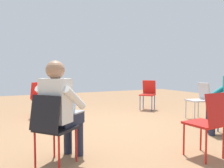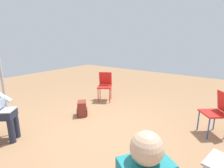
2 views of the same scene
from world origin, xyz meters
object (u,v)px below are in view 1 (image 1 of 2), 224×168
chair_northwest (148,93)px  backpack_near_laptop_user (64,119)px  chair_southwest (41,97)px  chair_north (200,98)px  person_with_laptop (61,106)px  chair_east (209,120)px  chair_southeast (52,125)px

chair_northwest → backpack_near_laptop_user: chair_northwest is taller
chair_southwest → chair_north: 3.79m
backpack_near_laptop_user → chair_north: bearing=77.4°
chair_north → person_with_laptop: 3.61m
backpack_near_laptop_user → chair_northwest: bearing=108.3°
chair_southwest → backpack_near_laptop_user: 1.29m
chair_east → chair_north: 2.48m
chair_northwest → chair_east: bearing=116.3°
chair_northwest → chair_southeast: 4.23m
backpack_near_laptop_user → person_with_laptop: bearing=-15.1°
chair_southwest → chair_northwest: (0.32, 2.96, 0.00)m
chair_north → backpack_near_laptop_user: 3.13m
chair_east → chair_southeast: 1.93m
chair_southeast → backpack_near_laptop_user: bearing=122.6°
chair_northwest → chair_southeast: same height
chair_southwest → backpack_near_laptop_user: (1.22, 0.24, -0.34)m
chair_east → chair_northwest: same height
chair_east → person_with_laptop: (-0.75, -1.69, 0.20)m
person_with_laptop → chair_northwest: bearing=89.6°
chair_east → chair_northwest: 3.61m
chair_southwest → chair_southeast: 2.99m
person_with_laptop → backpack_near_laptop_user: size_ratio=3.44×
chair_east → chair_southeast: (-0.64, -1.82, 0.00)m
chair_north → chair_southeast: bearing=118.8°
chair_north → person_with_laptop: person_with_laptop is taller
chair_north → chair_east: bearing=146.1°
chair_southeast → person_with_laptop: size_ratio=0.69×
chair_north → chair_southeast: (1.08, -3.61, 0.00)m
chair_southwest → chair_northwest: size_ratio=1.00×
chair_southeast → chair_southwest: bearing=134.4°
chair_southwest → chair_southeast: (2.97, -0.33, 0.00)m
chair_southwest → person_with_laptop: bearing=55.9°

